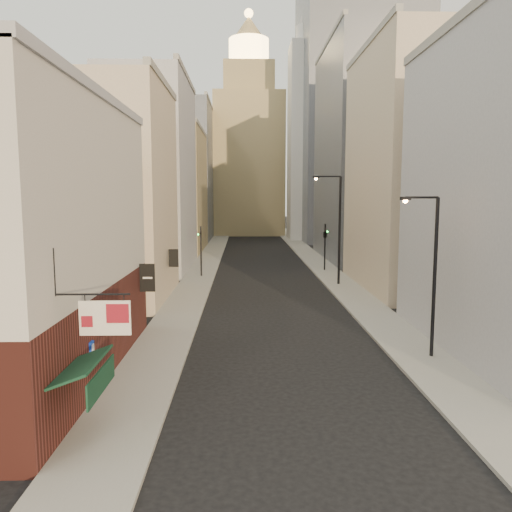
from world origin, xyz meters
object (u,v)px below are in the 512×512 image
(clock_tower, at_px, (249,148))
(traffic_light_left, at_px, (201,241))
(white_tower, at_px, (312,135))
(streetlamp_near, at_px, (431,268))
(streetlamp_mid, at_px, (337,223))
(traffic_light_right, at_px, (325,235))

(clock_tower, bearing_deg, traffic_light_left, -95.43)
(clock_tower, distance_m, traffic_light_left, 57.98)
(clock_tower, relative_size, white_tower, 1.08)
(streetlamp_near, distance_m, traffic_light_left, 28.17)
(white_tower, xyz_separation_m, streetlamp_mid, (-4.00, -46.78, -13.09))
(streetlamp_near, distance_m, streetlamp_mid, 20.18)
(clock_tower, distance_m, traffic_light_right, 54.76)
(streetlamp_near, height_order, traffic_light_right, streetlamp_near)
(white_tower, distance_m, streetlamp_near, 68.46)
(streetlamp_near, bearing_deg, clock_tower, 81.07)
(clock_tower, height_order, streetlamp_near, clock_tower)
(streetlamp_mid, height_order, traffic_light_left, streetlamp_mid)
(white_tower, relative_size, traffic_light_right, 8.30)
(streetlamp_mid, bearing_deg, traffic_light_left, 160.08)
(clock_tower, distance_m, streetlamp_mid, 62.37)
(white_tower, distance_m, streetlamp_mid, 48.74)
(traffic_light_left, distance_m, traffic_light_right, 13.15)
(clock_tower, distance_m, white_tower, 17.83)
(streetlamp_near, xyz_separation_m, traffic_light_right, (-0.44, 28.42, -0.65))
(white_tower, height_order, traffic_light_left, white_tower)
(streetlamp_near, height_order, traffic_light_left, streetlamp_near)
(white_tower, distance_m, traffic_light_left, 47.49)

